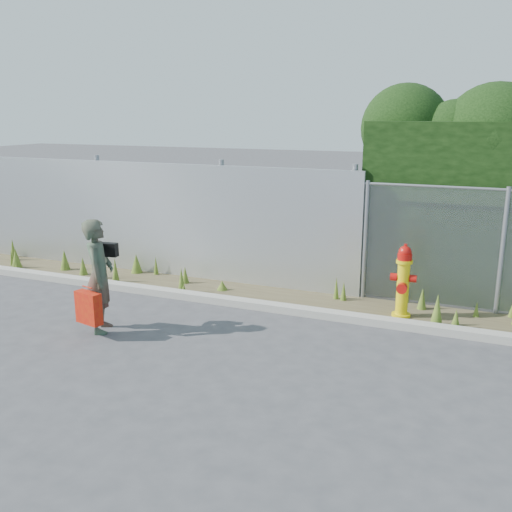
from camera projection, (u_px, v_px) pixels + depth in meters
The scene contains 8 objects.
ground at pixel (237, 354), 7.63m from camera, with size 80.00×80.00×0.00m, color #3E3D40.
curb at pixel (282, 308), 9.23m from camera, with size 16.00×0.22×0.12m, color #9B978C.
weed_strip at pixel (318, 296), 9.67m from camera, with size 16.00×1.31×0.51m.
corrugated_fence at pixel (149, 219), 11.25m from camera, with size 8.50×0.21×2.30m.
fire_hydrant at pixel (403, 282), 8.86m from camera, with size 0.40×0.36×1.19m.
woman at pixel (99, 276), 8.27m from camera, with size 0.61×0.40×1.68m, color #106A48.
red_tote_bag at pixel (89, 308), 8.11m from camera, with size 0.42×0.15×0.55m.
black_shoulder_bag at pixel (109, 250), 8.42m from camera, with size 0.27×0.11×0.20m.
Camera 1 is at (2.93, -6.45, 3.15)m, focal length 40.00 mm.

